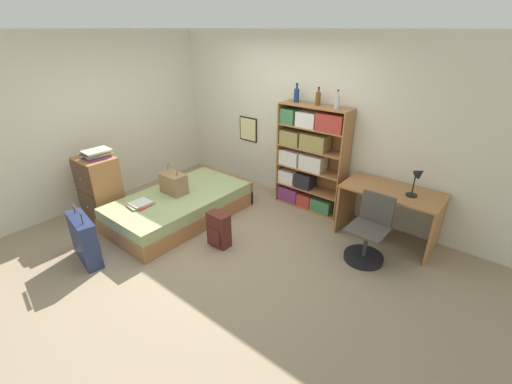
% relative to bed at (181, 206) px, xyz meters
% --- Properties ---
extents(ground_plane, '(14.00, 14.00, 0.00)m').
position_rel_bed_xyz_m(ground_plane, '(0.79, -0.02, -0.19)').
color(ground_plane, gray).
extents(wall_back, '(10.00, 0.09, 2.60)m').
position_rel_bed_xyz_m(wall_back, '(0.79, 1.73, 1.11)').
color(wall_back, beige).
rests_on(wall_back, ground_plane).
extents(wall_left, '(0.06, 10.00, 2.60)m').
position_rel_bed_xyz_m(wall_left, '(-1.52, -0.02, 1.11)').
color(wall_left, beige).
rests_on(wall_left, ground_plane).
extents(bed, '(1.13, 2.06, 0.39)m').
position_rel_bed_xyz_m(bed, '(0.00, 0.00, 0.00)').
color(bed, '#A36B3D').
rests_on(bed, ground_plane).
extents(handbag, '(0.38, 0.24, 0.48)m').
position_rel_bed_xyz_m(handbag, '(-0.11, -0.01, 0.35)').
color(handbag, '#93704C').
rests_on(handbag, bed).
extents(book_stack_on_bed, '(0.32, 0.34, 0.04)m').
position_rel_bed_xyz_m(book_stack_on_bed, '(-0.15, -0.56, 0.21)').
color(book_stack_on_bed, '#B2382D').
rests_on(book_stack_on_bed, bed).
extents(suitcase, '(0.61, 0.29, 0.72)m').
position_rel_bed_xyz_m(suitcase, '(-0.07, -1.42, 0.11)').
color(suitcase, navy).
rests_on(suitcase, ground_plane).
extents(dresser, '(0.56, 0.47, 0.94)m').
position_rel_bed_xyz_m(dresser, '(-0.95, -0.72, 0.28)').
color(dresser, '#A36B3D').
rests_on(dresser, ground_plane).
extents(magazine_pile_on_dresser, '(0.30, 0.39, 0.11)m').
position_rel_bed_xyz_m(magazine_pile_on_dresser, '(-0.90, -0.67, 0.81)').
color(magazine_pile_on_dresser, '#7A336B').
rests_on(magazine_pile_on_dresser, dresser).
extents(bookcase, '(1.09, 0.32, 1.61)m').
position_rel_bed_xyz_m(bookcase, '(1.23, 1.52, 0.61)').
color(bookcase, '#A36B3D').
rests_on(bookcase, ground_plane).
extents(bottle_green, '(0.08, 0.08, 0.27)m').
position_rel_bed_xyz_m(bottle_green, '(0.96, 1.54, 1.53)').
color(bottle_green, navy).
rests_on(bottle_green, bookcase).
extents(bottle_brown, '(0.07, 0.07, 0.25)m').
position_rel_bed_xyz_m(bottle_brown, '(1.31, 1.56, 1.52)').
color(bottle_brown, brown).
rests_on(bottle_brown, bookcase).
extents(bottle_clear, '(0.06, 0.06, 0.26)m').
position_rel_bed_xyz_m(bottle_clear, '(1.64, 1.49, 1.52)').
color(bottle_clear, '#B7BCC1').
rests_on(bottle_clear, bookcase).
extents(desk, '(1.23, 0.65, 0.74)m').
position_rel_bed_xyz_m(desk, '(2.60, 1.36, 0.33)').
color(desk, '#A36B3D').
rests_on(desk, ground_plane).
extents(desk_lamp, '(0.19, 0.14, 0.39)m').
position_rel_bed_xyz_m(desk_lamp, '(2.87, 1.34, 0.80)').
color(desk_lamp, black).
rests_on(desk_lamp, desk).
extents(desk_chair, '(0.48, 0.48, 0.83)m').
position_rel_bed_xyz_m(desk_chair, '(2.58, 0.78, 0.07)').
color(desk_chair, black).
rests_on(desk_chair, ground_plane).
extents(backpack, '(0.30, 0.20, 0.47)m').
position_rel_bed_xyz_m(backpack, '(0.96, -0.17, 0.04)').
color(backpack, '#56231E').
rests_on(backpack, ground_plane).
extents(waste_bin, '(0.22, 0.22, 0.29)m').
position_rel_bed_xyz_m(waste_bin, '(2.51, 1.29, -0.04)').
color(waste_bin, '#99C1B2').
rests_on(waste_bin, ground_plane).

